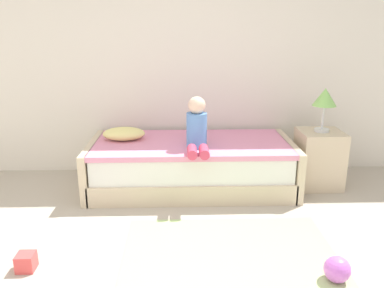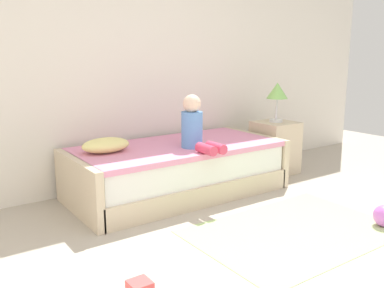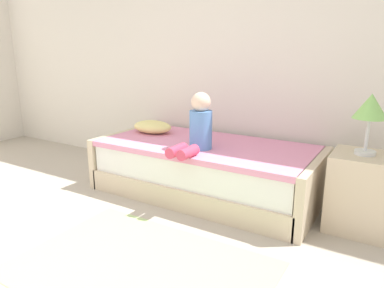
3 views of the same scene
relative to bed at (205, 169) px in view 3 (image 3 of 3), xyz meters
name	(u,v)px [view 3 (image 3 of 3)]	position (x,y,z in m)	size (l,w,h in m)	color
wall_rear	(221,41)	(-0.17, 0.60, 1.20)	(7.20, 0.10, 2.90)	silver
bed	(205,169)	(0.00, 0.00, 0.00)	(2.11, 1.00, 0.50)	beige
nightstand	(360,192)	(1.35, -0.01, 0.05)	(0.44, 0.44, 0.60)	beige
table_lamp	(370,109)	(1.35, -0.01, 0.69)	(0.24, 0.24, 0.45)	silver
child_figure	(198,127)	(0.05, -0.23, 0.46)	(0.20, 0.51, 0.50)	#598CD1
pillow	(153,127)	(-0.70, 0.10, 0.32)	(0.44, 0.30, 0.13)	#F2E58C
area_rug	(140,268)	(0.25, -1.30, -0.24)	(1.60, 1.10, 0.01)	#B2D189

